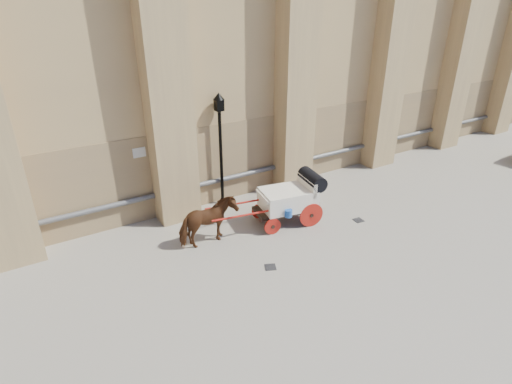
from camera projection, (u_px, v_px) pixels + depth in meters
ground at (256, 257)px, 11.95m from camera, size 90.00×90.00×0.00m
horse at (208, 223)px, 12.31m from camera, size 1.86×0.94×1.53m
carriage at (291, 197)px, 13.57m from camera, size 4.08×1.77×1.73m
street_lamp at (221, 147)px, 14.25m from camera, size 0.39×0.39×4.17m
drain_grate_near at (270, 267)px, 11.49m from camera, size 0.42×0.42×0.01m
drain_grate_far at (358, 220)px, 13.99m from camera, size 0.35×0.35×0.01m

